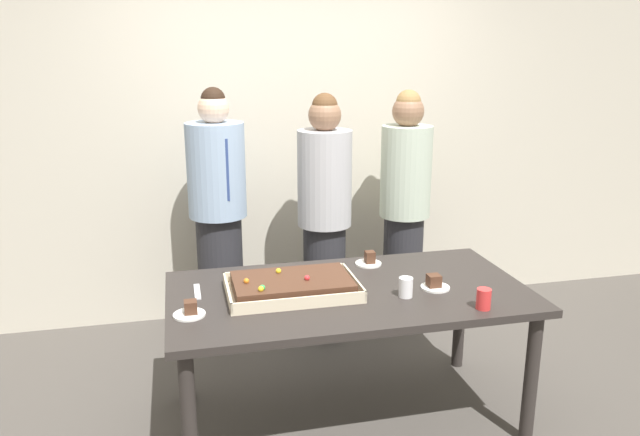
# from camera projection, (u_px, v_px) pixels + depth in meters

# --- Properties ---
(ground_plane) EXTENTS (12.00, 12.00, 0.00)m
(ground_plane) POSITION_uv_depth(u_px,v_px,m) (347.00, 417.00, 3.37)
(ground_plane) COLOR #4C4742
(interior_back_panel) EXTENTS (8.00, 0.12, 3.00)m
(interior_back_panel) POSITION_uv_depth(u_px,v_px,m) (290.00, 112.00, 4.48)
(interior_back_panel) COLOR beige
(interior_back_panel) RESTS_ON ground_plane
(party_table) EXTENTS (1.84, 0.96, 0.75)m
(party_table) POSITION_uv_depth(u_px,v_px,m) (349.00, 304.00, 3.20)
(party_table) COLOR #2D2826
(party_table) RESTS_ON ground_plane
(sheet_cake) EXTENTS (0.66, 0.43, 0.10)m
(sheet_cake) POSITION_uv_depth(u_px,v_px,m) (292.00, 286.00, 3.12)
(sheet_cake) COLOR beige
(sheet_cake) RESTS_ON party_table
(plated_slice_near_left) EXTENTS (0.15, 0.15, 0.07)m
(plated_slice_near_left) POSITION_uv_depth(u_px,v_px,m) (434.00, 284.00, 3.19)
(plated_slice_near_left) COLOR white
(plated_slice_near_left) RESTS_ON party_table
(plated_slice_near_right) EXTENTS (0.15, 0.15, 0.08)m
(plated_slice_near_right) POSITION_uv_depth(u_px,v_px,m) (369.00, 261.00, 3.54)
(plated_slice_near_right) COLOR white
(plated_slice_near_right) RESTS_ON party_table
(plated_slice_far_left) EXTENTS (0.15, 0.15, 0.07)m
(plated_slice_far_left) POSITION_uv_depth(u_px,v_px,m) (190.00, 311.00, 2.87)
(plated_slice_far_left) COLOR white
(plated_slice_far_left) RESTS_ON party_table
(drink_cup_nearest) EXTENTS (0.07, 0.07, 0.10)m
(drink_cup_nearest) POSITION_uv_depth(u_px,v_px,m) (484.00, 299.00, 2.93)
(drink_cup_nearest) COLOR red
(drink_cup_nearest) RESTS_ON party_table
(drink_cup_middle) EXTENTS (0.07, 0.07, 0.10)m
(drink_cup_middle) POSITION_uv_depth(u_px,v_px,m) (406.00, 287.00, 3.07)
(drink_cup_middle) COLOR white
(drink_cup_middle) RESTS_ON party_table
(cake_server_utensil) EXTENTS (0.03, 0.20, 0.01)m
(cake_server_utensil) POSITION_uv_depth(u_px,v_px,m) (197.00, 292.00, 3.14)
(cake_server_utensil) COLOR silver
(cake_server_utensil) RESTS_ON party_table
(person_serving_front) EXTENTS (0.38, 0.38, 1.71)m
(person_serving_front) POSITION_uv_depth(u_px,v_px,m) (218.00, 217.00, 4.05)
(person_serving_front) COLOR #28282D
(person_serving_front) RESTS_ON ground_plane
(person_green_shirt_behind) EXTENTS (0.35, 0.35, 1.68)m
(person_green_shirt_behind) POSITION_uv_depth(u_px,v_px,m) (405.00, 207.00, 4.33)
(person_green_shirt_behind) COLOR #28282D
(person_green_shirt_behind) RESTS_ON ground_plane
(person_striped_tie_right) EXTENTS (0.36, 0.36, 1.67)m
(person_striped_tie_right) POSITION_uv_depth(u_px,v_px,m) (325.00, 216.00, 4.12)
(person_striped_tie_right) COLOR #28282D
(person_striped_tie_right) RESTS_ON ground_plane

